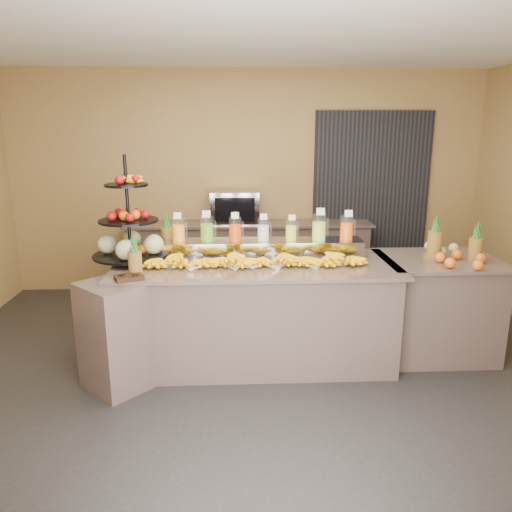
{
  "coord_description": "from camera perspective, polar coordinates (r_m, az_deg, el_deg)",
  "views": [
    {
      "loc": [
        -0.2,
        -3.94,
        2.11
      ],
      "look_at": [
        0.0,
        0.3,
        1.0
      ],
      "focal_mm": 35.0,
      "sensor_mm": 36.0,
      "label": 1
    }
  ],
  "objects": [
    {
      "name": "pineapple_left_b",
      "position": [
        4.84,
        -10.05,
        2.11
      ],
      "size": [
        0.13,
        0.13,
        0.4
      ],
      "rotation": [
        0.0,
        0.0,
        -0.18
      ],
      "color": "brown",
      "rests_on": "buffet_counter"
    },
    {
      "name": "condiment_caddy",
      "position": [
        4.09,
        -14.33,
        -2.39
      ],
      "size": [
        0.26,
        0.23,
        0.03
      ],
      "primitive_type": "cube",
      "rotation": [
        0.0,
        0.0,
        0.41
      ],
      "color": "black",
      "rests_on": "buffet_counter"
    },
    {
      "name": "ground",
      "position": [
        4.47,
        0.17,
        -13.5
      ],
      "size": [
        6.0,
        6.0,
        0.0
      ],
      "primitive_type": "plane",
      "color": "black",
      "rests_on": "ground"
    },
    {
      "name": "juice_pitcher_lime",
      "position": [
        4.68,
        7.2,
        3.16
      ],
      "size": [
        0.13,
        0.14,
        0.32
      ],
      "color": "silver",
      "rests_on": "pitcher_tray"
    },
    {
      "name": "pineapple_left_a",
      "position": [
        4.18,
        -13.66,
        -0.41
      ],
      "size": [
        0.11,
        0.11,
        0.35
      ],
      "rotation": [
        0.0,
        0.0,
        -0.22
      ],
      "color": "brown",
      "rests_on": "buffet_counter"
    },
    {
      "name": "juice_pitcher_orange_c",
      "position": [
        4.74,
        10.31,
        3.07
      ],
      "size": [
        0.12,
        0.13,
        0.3
      ],
      "color": "silver",
      "rests_on": "pitcher_tray"
    },
    {
      "name": "right_counter",
      "position": [
        5.02,
        19.81,
        -5.38
      ],
      "size": [
        1.08,
        0.88,
        0.93
      ],
      "color": "gray",
      "rests_on": "ground"
    },
    {
      "name": "right_fruit_pile",
      "position": [
        4.8,
        21.99,
        0.29
      ],
      "size": [
        0.47,
        0.45,
        0.25
      ],
      "color": "brown",
      "rests_on": "right_counter"
    },
    {
      "name": "banana_heap",
      "position": [
        4.35,
        -0.16,
        -0.26
      ],
      "size": [
        1.91,
        0.17,
        0.16
      ],
      "color": "yellow",
      "rests_on": "buffet_counter"
    },
    {
      "name": "juice_pitcher_orange_a",
      "position": [
        4.64,
        -8.83,
        2.87
      ],
      "size": [
        0.12,
        0.12,
        0.29
      ],
      "color": "silver",
      "rests_on": "pitcher_tray"
    },
    {
      "name": "pitcher_tray",
      "position": [
        4.66,
        0.82,
        0.93
      ],
      "size": [
        1.85,
        0.3,
        0.15
      ],
      "primitive_type": "cube",
      "color": "gray",
      "rests_on": "buffet_counter"
    },
    {
      "name": "juice_pitcher_green",
      "position": [
        4.62,
        -5.62,
        2.98
      ],
      "size": [
        0.13,
        0.13,
        0.3
      ],
      "color": "silver",
      "rests_on": "pitcher_tray"
    },
    {
      "name": "juice_pitcher_lemon",
      "position": [
        4.65,
        4.03,
        2.89
      ],
      "size": [
        0.11,
        0.11,
        0.26
      ],
      "color": "silver",
      "rests_on": "pitcher_tray"
    },
    {
      "name": "juice_pitcher_milk",
      "position": [
        4.63,
        0.83,
        2.92
      ],
      "size": [
        0.11,
        0.11,
        0.27
      ],
      "color": "silver",
      "rests_on": "pitcher_tray"
    },
    {
      "name": "room_envelope",
      "position": [
        4.75,
        2.01,
        11.8
      ],
      "size": [
        6.04,
        5.02,
        2.82
      ],
      "color": "olive",
      "rests_on": "ground"
    },
    {
      "name": "back_ledge",
      "position": [
        6.41,
        -0.83,
        -0.22
      ],
      "size": [
        3.1,
        0.55,
        0.93
      ],
      "color": "gray",
      "rests_on": "ground"
    },
    {
      "name": "oven_warmer",
      "position": [
        6.27,
        -2.44,
        5.62
      ],
      "size": [
        0.6,
        0.43,
        0.4
      ],
      "primitive_type": "cube",
      "rotation": [
        0.0,
        0.0,
        -0.01
      ],
      "color": "gray",
      "rests_on": "back_ledge"
    },
    {
      "name": "juice_pitcher_orange_b",
      "position": [
        4.62,
        -2.39,
        2.95
      ],
      "size": [
        0.12,
        0.12,
        0.28
      ],
      "color": "silver",
      "rests_on": "pitcher_tray"
    },
    {
      "name": "buffet_counter",
      "position": [
        4.51,
        -1.46,
        -6.74
      ],
      "size": [
        2.75,
        1.25,
        0.93
      ],
      "color": "gray",
      "rests_on": "ground"
    },
    {
      "name": "fruit_stand",
      "position": [
        4.59,
        -13.68,
        2.38
      ],
      "size": [
        0.67,
        0.67,
        0.95
      ],
      "rotation": [
        0.0,
        0.0,
        0.0
      ],
      "color": "black",
      "rests_on": "buffet_counter"
    }
  ]
}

